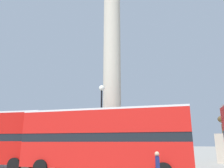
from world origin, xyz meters
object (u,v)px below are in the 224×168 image
at_px(monument_column, 112,79).
at_px(bus_b, 104,138).
at_px(street_lamp, 101,117).
at_px(pedestrian_near_lamp, 158,168).

xyz_separation_m(monument_column, bus_b, (1.34, -5.97, -5.97)).
xyz_separation_m(street_lamp, pedestrian_near_lamp, (5.12, -6.36, -3.21)).
bearing_deg(monument_column, pedestrian_near_lamp, -61.50).
distance_m(monument_column, bus_b, 8.55).
height_order(monument_column, bus_b, monument_column).
height_order(street_lamp, pedestrian_near_lamp, street_lamp).
bearing_deg(pedestrian_near_lamp, street_lamp, -150.29).
bearing_deg(bus_b, monument_column, 101.07).
distance_m(bus_b, street_lamp, 3.50).
bearing_deg(bus_b, street_lamp, 112.91).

